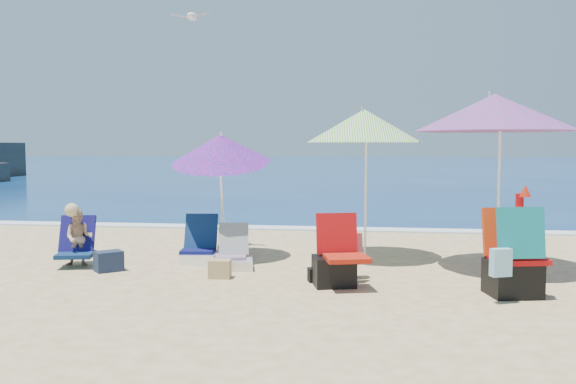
# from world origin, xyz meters

# --- Properties ---
(ground) EXTENTS (120.00, 120.00, 0.00)m
(ground) POSITION_xyz_m (0.00, 0.00, 0.00)
(ground) COLOR #D8BC84
(ground) RESTS_ON ground
(sea) EXTENTS (120.00, 80.00, 0.12)m
(sea) POSITION_xyz_m (0.00, 45.00, -0.05)
(sea) COLOR navy
(sea) RESTS_ON ground
(foam) EXTENTS (120.00, 0.50, 0.04)m
(foam) POSITION_xyz_m (0.00, 5.10, 0.02)
(foam) COLOR white
(foam) RESTS_ON ground
(umbrella_turquoise) EXTENTS (2.31, 2.31, 2.49)m
(umbrella_turquoise) POSITION_xyz_m (2.51, 1.44, 2.19)
(umbrella_turquoise) COLOR white
(umbrella_turquoise) RESTS_ON ground
(umbrella_striped) EXTENTS (1.87, 1.87, 2.33)m
(umbrella_striped) POSITION_xyz_m (0.73, 2.07, 2.04)
(umbrella_striped) COLOR white
(umbrella_striped) RESTS_ON ground
(umbrella_blue) EXTENTS (1.60, 1.66, 2.06)m
(umbrella_blue) POSITION_xyz_m (-1.44, 1.77, 1.69)
(umbrella_blue) COLOR white
(umbrella_blue) RESTS_ON ground
(furled_umbrella) EXTENTS (0.17, 0.33, 1.28)m
(furled_umbrella) POSITION_xyz_m (2.61, 0.29, 0.71)
(furled_umbrella) COLOR #A20B10
(furled_umbrella) RESTS_ON ground
(chair_navy) EXTENTS (0.58, 0.70, 0.70)m
(chair_navy) POSITION_xyz_m (-1.68, 1.41, 0.19)
(chair_navy) COLOR #0C1048
(chair_navy) RESTS_ON ground
(chair_rainbow) EXTENTS (0.62, 0.68, 0.62)m
(chair_rainbow) POSITION_xyz_m (-1.08, 1.08, 0.16)
(chair_rainbow) COLOR #C75946
(chair_rainbow) RESTS_ON ground
(camp_chair_left) EXTENTS (0.77, 0.75, 0.90)m
(camp_chair_left) POSITION_xyz_m (0.40, 0.19, 0.27)
(camp_chair_left) COLOR #A91C0C
(camp_chair_left) RESTS_ON ground
(camp_chair_right) EXTENTS (0.72, 0.85, 1.06)m
(camp_chair_right) POSITION_xyz_m (2.46, -0.06, 0.38)
(camp_chair_right) COLOR #B50C0E
(camp_chair_right) RESTS_ON ground
(person_center) EXTENTS (0.66, 0.62, 0.85)m
(person_center) POSITION_xyz_m (0.41, 0.63, 0.41)
(person_center) COLOR tan
(person_center) RESTS_ON ground
(person_left) EXTENTS (0.65, 0.70, 0.92)m
(person_left) POSITION_xyz_m (-3.36, 0.95, 0.42)
(person_left) COLOR tan
(person_left) RESTS_ON ground
(bag_navy_a) EXTENTS (0.44, 0.43, 0.28)m
(bag_navy_a) POSITION_xyz_m (-2.76, 0.65, 0.14)
(bag_navy_a) COLOR #1B263D
(bag_navy_a) RESTS_ON ground
(bag_black_a) EXTENTS (0.31, 0.25, 0.21)m
(bag_black_a) POSITION_xyz_m (-1.35, 1.80, 0.10)
(bag_black_a) COLOR black
(bag_black_a) RESTS_ON ground
(bag_tan) EXTENTS (0.30, 0.22, 0.24)m
(bag_tan) POSITION_xyz_m (-1.13, 0.43, 0.12)
(bag_tan) COLOR tan
(bag_tan) RESTS_ON ground
(bag_black_b) EXTENTS (0.27, 0.22, 0.18)m
(bag_black_b) POSITION_xyz_m (0.16, 0.38, 0.09)
(bag_black_b) COLOR black
(bag_black_b) RESTS_ON ground
(seagull) EXTENTS (0.70, 0.33, 0.13)m
(seagull) POSITION_xyz_m (-2.08, 2.51, 3.84)
(seagull) COLOR silver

